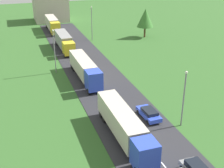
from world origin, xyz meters
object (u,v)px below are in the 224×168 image
truck_second (124,125)px  tree_maple (145,18)px  distant_building (51,8)px  truck_third (85,68)px  truck_fifth (52,24)px  car_third (149,113)px  truck_fourth (64,41)px  lamppost_fourth (92,22)px  lamppost_second (184,96)px  lamppost_third (54,49)px

truck_second → tree_maple: bearing=62.7°
tree_maple → distant_building: (-20.34, 28.86, -1.17)m
truck_second → truck_third: (0.14, 19.84, 0.01)m
truck_fifth → car_third: size_ratio=2.80×
truck_second → truck_fourth: truck_fourth is taller
truck_second → lamppost_fourth: 45.25m
truck_fourth → car_third: size_ratio=2.75×
truck_second → tree_maple: 48.26m
car_third → truck_fourth: bearing=98.3°
truck_second → truck_third: bearing=89.6°
distant_building → lamppost_second: bearing=-84.7°
truck_second → lamppost_second: size_ratio=1.83×
truck_third → lamppost_third: lamppost_third is taller
lamppost_fourth → distant_building: lamppost_fourth is taller
truck_third → lamppost_fourth: lamppost_fourth is taller
lamppost_fourth → tree_maple: bearing=-6.7°
truck_fourth → truck_third: bearing=-89.4°
truck_fourth → lamppost_second: size_ratio=1.60×
lamppost_fourth → truck_third: bearing=-108.1°
lamppost_third → distant_building: 47.21m
car_third → lamppost_fourth: size_ratio=0.53×
tree_maple → distant_building: 35.33m
truck_second → truck_third: size_ratio=1.02×
lamppost_third → distant_building: bearing=82.7°
distant_building → truck_fourth: bearing=-93.1°
truck_third → tree_maple: tree_maple is taller
truck_fifth → lamppost_second: (8.29, -55.98, 2.13)m
lamppost_second → lamppost_fourth: size_ratio=0.91×
lamppost_second → distant_building: bearing=95.3°
truck_second → lamppost_third: 25.31m
truck_second → truck_third: 19.84m
truck_second → lamppost_second: lamppost_second is taller
car_third → lamppost_third: size_ratio=0.54×
lamppost_third → lamppost_fourth: (12.43, 19.60, 0.12)m
truck_fifth → lamppost_third: lamppost_third is taller
lamppost_second → lamppost_third: bearing=117.5°
truck_second → lamppost_fourth: bearing=79.6°
car_third → lamppost_third: (-9.27, 21.12, 3.81)m
distant_building → truck_third: bearing=-91.8°
truck_second → distant_building: distant_building is taller
truck_third → lamppost_third: bearing=131.3°
truck_fifth → lamppost_fourth: lamppost_fourth is taller
truck_fifth → lamppost_third: size_ratio=1.52×
truck_second → lamppost_fourth: size_ratio=1.66×
truck_third → lamppost_fourth: bearing=71.9°
car_third → lamppost_third: lamppost_third is taller
truck_fifth → lamppost_second: size_ratio=1.63×
truck_fourth → lamppost_second: (8.36, -37.68, 2.24)m
truck_fourth → lamppost_third: (-4.19, -13.56, 2.52)m
truck_third → truck_fifth: bearing=90.2°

